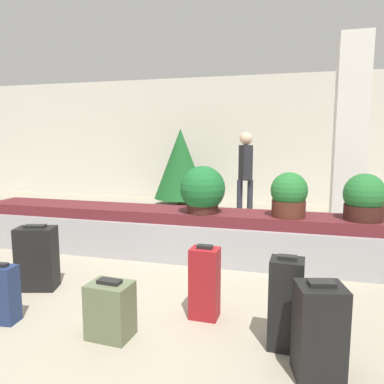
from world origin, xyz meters
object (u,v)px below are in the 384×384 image
Objects in this scene: suitcase_0 at (110,310)px; decorated_tree at (181,164)px; traveler_0 at (245,169)px; pillar at (350,140)px; potted_plant_2 at (364,198)px; suitcase_5 at (205,283)px; potted_plant_0 at (203,191)px; suitcase_1 at (319,332)px; suitcase_4 at (2,294)px; potted_plant_1 at (289,195)px; suitcase_6 at (37,258)px; suitcase_3 at (286,304)px.

decorated_tree is (-1.28, 6.07, 0.78)m from suitcase_0.
suitcase_0 is at bearing 148.07° from traveler_0.
pillar is at bearing 63.33° from suitcase_0.
suitcase_0 is 0.87× the size of potted_plant_2.
potted_plant_0 is at bearing 106.25° from suitcase_5.
suitcase_5 is at bearing 132.30° from suitcase_1.
pillar is 5.19m from suitcase_4.
suitcase_0 is at bearing -122.31° from potted_plant_1.
suitcase_6 is (-3.45, -3.09, -1.26)m from pillar.
potted_plant_2 is (3.45, 1.47, 0.57)m from suitcase_6.
potted_plant_2 is at bearing 29.11° from suitcase_4.
potted_plant_2 reaches higher than suitcase_1.
potted_plant_1 is at bearing 1.77° from potted_plant_0.
suitcase_6 is (-1.23, 0.70, 0.11)m from suitcase_0.
suitcase_1 is 0.37× the size of decorated_tree.
suitcase_1 is 2.42m from potted_plant_2.
suitcase_6 is 1.27× the size of potted_plant_2.
suitcase_4 reaches higher than suitcase_0.
pillar is 4.68× the size of suitcase_1.
suitcase_6 is (-2.61, 0.48, -0.02)m from suitcase_3.
suitcase_3 is (-0.84, -3.57, -1.24)m from pillar.
suitcase_0 is at bearing 162.70° from suitcase_1.
potted_plant_2 reaches higher than suitcase_4.
pillar reaches higher than potted_plant_1.
potted_plant_1 is at bearing -117.76° from pillar.
suitcase_1 is 1.14m from suitcase_5.
decorated_tree reaches higher than suitcase_3.
potted_plant_1 is (2.39, 2.16, 0.66)m from suitcase_4.
pillar is 1.84× the size of traveler_0.
decorated_tree is at bearing 105.58° from suitcase_0.
potted_plant_2 is at bearing 48.07° from suitcase_5.
decorated_tree is at bearing 87.37° from suitcase_4.
suitcase_0 is 0.86m from suitcase_5.
suitcase_3 is at bearing -89.03° from potted_plant_1.
suitcase_4 is 3.28m from potted_plant_1.
suitcase_3 is 4.48m from traveler_0.
suitcase_1 is at bearing -64.96° from decorated_tree.
suitcase_6 is at bearing -138.19° from pillar.
suitcase_4 is 0.97× the size of potted_plant_1.
potted_plant_0 is (0.26, 2.10, 0.71)m from suitcase_0.
potted_plant_1 is (1.35, 2.13, 0.69)m from suitcase_0.
potted_plant_1 is 1.00× the size of potted_plant_2.
traveler_0 is (-0.17, 4.02, 0.72)m from suitcase_5.
pillar is 4.52× the size of suitcase_6.
pillar reaches higher than suitcase_4.
potted_plant_2 is at bearing -90.28° from pillar.
suitcase_5 is (1.70, 0.56, 0.07)m from suitcase_4.
potted_plant_2 is (0.86, 0.03, -0.01)m from potted_plant_1.
suitcase_4 is (-3.26, -3.81, -1.34)m from pillar.
potted_plant_1 is 0.30× the size of decorated_tree.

